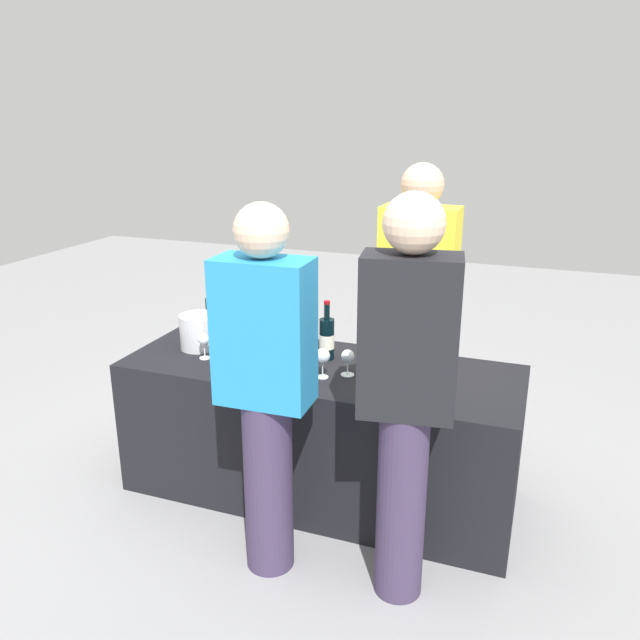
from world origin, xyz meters
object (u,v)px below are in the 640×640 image
object	(u,v)px
wine_bottle_2	(260,331)
guest_0	(266,383)
menu_board	(269,336)
wine_glass_0	(204,341)
wine_glass_3	(292,355)
wine_glass_2	(253,350)
wine_bottle_1	(232,323)
wine_glass_1	(223,351)
wine_bottle_3	(326,338)
wine_bottle_4	(404,348)
wine_glass_4	(323,357)
server_pouring	(416,306)
wine_glass_5	(348,357)
ice_bucket	(199,332)
wine_bottle_0	(212,318)
guest_1	(406,390)

from	to	relation	value
wine_bottle_2	guest_0	world-z (taller)	guest_0
guest_0	menu_board	size ratio (longest dim) A/B	1.89
wine_glass_0	wine_glass_3	size ratio (longest dim) A/B	0.94
wine_bottle_2	wine_glass_2	xyz separation A→B (m)	(0.06, -0.22, -0.02)
wine_bottle_1	wine_glass_1	xyz separation A→B (m)	(0.14, -0.36, -0.02)
wine_bottle_3	menu_board	size ratio (longest dim) A/B	0.36
wine_bottle_4	wine_glass_0	xyz separation A→B (m)	(-1.03, -0.23, -0.01)
wine_glass_4	server_pouring	distance (m)	0.79
wine_glass_5	guest_0	size ratio (longest dim) A/B	0.08
wine_bottle_2	ice_bucket	bearing A→B (deg)	-168.71
wine_bottle_1	wine_bottle_0	bearing A→B (deg)	170.25
wine_glass_2	wine_glass_4	bearing A→B (deg)	-0.85
menu_board	guest_0	bearing A→B (deg)	-65.74
wine_bottle_0	server_pouring	xyz separation A→B (m)	(1.11, 0.39, 0.08)
wine_bottle_1	guest_0	size ratio (longest dim) A/B	0.19
wine_glass_4	wine_glass_5	distance (m)	0.13
wine_bottle_2	wine_glass_4	distance (m)	0.50
guest_1	menu_board	xyz separation A→B (m)	(-1.39, 1.71, -0.52)
wine_glass_0	wine_glass_2	bearing A→B (deg)	-3.51
wine_glass_0	guest_1	world-z (taller)	guest_1
wine_bottle_4	ice_bucket	xyz separation A→B (m)	(-1.14, -0.09, -0.02)
wine_bottle_0	server_pouring	distance (m)	1.18
menu_board	wine_bottle_3	bearing A→B (deg)	-51.52
wine_bottle_2	wine_bottle_4	xyz separation A→B (m)	(0.80, 0.02, -0.00)
wine_bottle_2	guest_0	distance (m)	0.82
wine_glass_4	ice_bucket	size ratio (longest dim) A/B	0.71
wine_glass_4	menu_board	world-z (taller)	wine_glass_4
wine_bottle_3	wine_bottle_4	bearing A→B (deg)	0.34
wine_glass_1	wine_glass_3	bearing A→B (deg)	5.91
wine_glass_2	wine_bottle_0	bearing A→B (deg)	142.15
wine_glass_5	guest_1	size ratio (longest dim) A/B	0.08
wine_bottle_3	wine_glass_3	bearing A→B (deg)	-108.22
wine_glass_0	ice_bucket	size ratio (longest dim) A/B	0.65
wine_bottle_2	wine_glass_4	size ratio (longest dim) A/B	2.09
wine_bottle_3	wine_bottle_0	bearing A→B (deg)	173.55
wine_bottle_0	wine_bottle_1	world-z (taller)	wine_bottle_0
wine_bottle_4	server_pouring	bearing A→B (deg)	94.87
wine_bottle_1	wine_glass_4	bearing A→B (deg)	-24.83
ice_bucket	server_pouring	world-z (taller)	server_pouring
wine_bottle_2	wine_glass_4	bearing A→B (deg)	-26.69
wine_bottle_4	ice_bucket	world-z (taller)	wine_bottle_4
ice_bucket	menu_board	world-z (taller)	ice_bucket
wine_glass_1	ice_bucket	world-z (taller)	ice_bucket
guest_1	wine_glass_0	bearing A→B (deg)	149.12
wine_glass_1	guest_1	distance (m)	1.13
wine_bottle_3	wine_glass_5	distance (m)	0.25
wine_glass_5	wine_glass_1	bearing A→B (deg)	-168.45
wine_glass_3	wine_glass_5	xyz separation A→B (m)	(0.26, 0.09, -0.01)
wine_glass_4	guest_0	world-z (taller)	guest_0
wine_bottle_1	wine_bottle_4	world-z (taller)	wine_bottle_4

